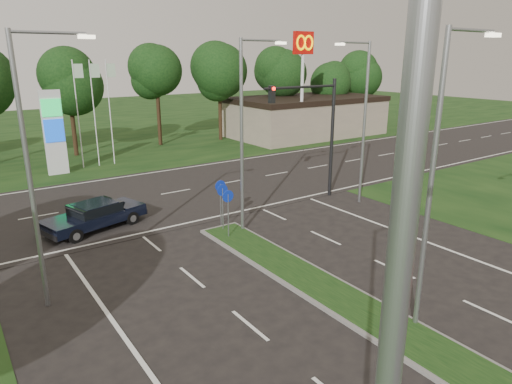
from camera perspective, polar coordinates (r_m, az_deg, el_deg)
verge_far at (r=58.07m, az=-24.14°, el=7.03°), size 160.00×50.00×0.02m
cross_road at (r=28.80m, az=-11.79°, el=-0.33°), size 160.00×12.00×0.02m
median_kerb at (r=14.43m, az=23.97°, el=-19.41°), size 2.00×26.00×0.12m
commercial_building at (r=50.06m, az=6.20°, el=9.37°), size 16.00×9.00×4.00m
streetlight_median_near at (r=14.14m, az=21.65°, el=2.61°), size 2.53×0.22×9.00m
streetlight_median_far at (r=21.21m, az=-1.35°, el=8.10°), size 2.53×0.22×9.00m
streetlight_left_far at (r=15.98m, az=-26.00°, el=3.61°), size 2.53×0.22×9.00m
streetlight_right_far at (r=26.29m, az=13.16°, el=9.32°), size 2.53×0.22×9.00m
traffic_signal at (r=26.61m, az=7.53°, el=8.77°), size 5.10×0.42×7.00m
median_signs at (r=21.78m, az=-4.07°, el=-0.80°), size 1.16×1.76×2.38m
gas_pylon at (r=35.57m, az=-23.65°, el=7.11°), size 5.80×1.26×8.00m
mcdonalds_sign at (r=44.01m, az=5.91°, el=16.22°), size 2.20×0.47×10.40m
treeline_far at (r=42.81m, az=-20.98°, el=13.69°), size 6.00×6.00×9.90m
navy_sedan at (r=23.81m, az=-19.56°, el=-2.75°), size 5.20×3.24×1.33m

